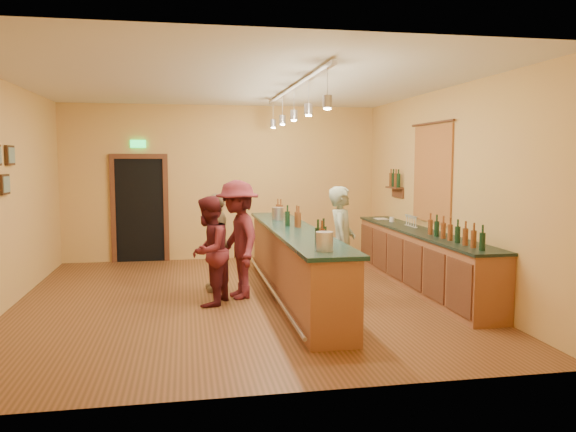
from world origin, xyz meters
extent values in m
plane|color=#5A3519|center=(0.00, 0.00, 0.00)|extent=(7.00, 7.00, 0.00)
cube|color=silver|center=(0.00, 0.00, 3.20)|extent=(6.50, 7.00, 0.02)
cube|color=#D9AA51|center=(0.00, 3.50, 1.60)|extent=(6.50, 0.02, 3.20)
cube|color=#D9AA51|center=(0.00, -3.50, 1.60)|extent=(6.50, 0.02, 3.20)
cube|color=#D9AA51|center=(-3.25, 0.00, 1.60)|extent=(0.02, 7.00, 3.20)
cube|color=#D9AA51|center=(3.25, 0.00, 1.60)|extent=(0.02, 7.00, 3.20)
cube|color=black|center=(-1.70, 3.48, 1.05)|extent=(0.95, 0.06, 2.10)
cube|color=#4E2617|center=(-2.22, 3.46, 1.05)|extent=(0.10, 0.08, 2.10)
cube|color=#4E2617|center=(-1.18, 3.46, 1.05)|extent=(0.10, 0.08, 2.10)
cube|color=#4E2617|center=(-1.70, 3.46, 2.15)|extent=(1.15, 0.08, 0.10)
cube|color=#19E54C|center=(-1.70, 3.45, 2.40)|extent=(0.30, 0.04, 0.15)
cube|color=maroon|center=(3.23, 0.40, 1.85)|extent=(0.03, 1.40, 1.60)
cube|color=#4E2617|center=(3.16, 1.90, 1.55)|extent=(0.16, 0.55, 0.03)
cube|color=#4E2617|center=(3.23, 1.90, 1.45)|extent=(0.03, 0.55, 0.18)
cube|color=brown|center=(2.97, 0.20, 0.45)|extent=(0.55, 4.50, 0.90)
cube|color=black|center=(2.97, 0.20, 0.92)|extent=(0.60, 4.55, 0.04)
cylinder|color=silver|center=(2.97, 1.50, 0.99)|extent=(0.09, 0.09, 0.09)
cube|color=silver|center=(2.94, 2.00, 0.95)|extent=(0.22, 0.30, 0.01)
cube|color=brown|center=(0.83, 0.00, 0.50)|extent=(0.60, 5.00, 1.00)
cube|color=#122D28|center=(0.83, 0.00, 1.02)|extent=(0.70, 5.10, 0.05)
cylinder|color=silver|center=(0.47, 0.00, 0.15)|extent=(0.05, 5.00, 0.05)
cylinder|color=silver|center=(0.78, -2.10, 1.16)|extent=(0.20, 0.20, 0.22)
cylinder|color=silver|center=(0.78, 1.20, 1.16)|extent=(0.20, 0.20, 0.22)
cube|color=silver|center=(0.83, 0.00, 3.14)|extent=(0.06, 4.60, 0.05)
cylinder|color=silver|center=(0.83, -2.00, 2.95)|extent=(0.01, 0.01, 0.35)
cylinder|color=#A5A5AD|center=(0.83, -2.00, 2.75)|extent=(0.11, 0.11, 0.14)
cylinder|color=#FFEABF|center=(0.83, -2.00, 2.67)|extent=(0.08, 0.08, 0.02)
cylinder|color=silver|center=(0.83, -1.00, 2.95)|extent=(0.01, 0.01, 0.35)
cylinder|color=#A5A5AD|center=(0.83, -1.00, 2.75)|extent=(0.11, 0.11, 0.14)
cylinder|color=#FFEABF|center=(0.83, -1.00, 2.67)|extent=(0.08, 0.08, 0.02)
cylinder|color=silver|center=(0.83, 0.00, 2.95)|extent=(0.01, 0.01, 0.35)
cylinder|color=#A5A5AD|center=(0.83, 0.00, 2.75)|extent=(0.11, 0.11, 0.14)
cylinder|color=#FFEABF|center=(0.83, 0.00, 2.67)|extent=(0.08, 0.08, 0.02)
cylinder|color=silver|center=(0.83, 1.00, 2.95)|extent=(0.01, 0.01, 0.35)
cylinder|color=#A5A5AD|center=(0.83, 1.00, 2.75)|extent=(0.11, 0.11, 0.14)
cylinder|color=#FFEABF|center=(0.83, 1.00, 2.67)|extent=(0.08, 0.08, 0.02)
cylinder|color=silver|center=(0.83, 2.00, 2.95)|extent=(0.01, 0.01, 0.35)
cylinder|color=#A5A5AD|center=(0.83, 2.00, 2.75)|extent=(0.11, 0.11, 0.14)
cylinder|color=#FFEABF|center=(0.83, 2.00, 2.67)|extent=(0.08, 0.08, 0.02)
imported|color=gray|center=(1.51, -0.26, 0.85)|extent=(0.59, 0.72, 1.69)
imported|color=#59191E|center=(-0.46, -0.28, 0.79)|extent=(0.86, 0.94, 1.57)
imported|color=#997A51|center=(-0.29, 0.62, 0.78)|extent=(0.44, 0.94, 1.56)
imported|color=#59191E|center=(-0.01, 0.08, 0.89)|extent=(0.89, 1.27, 1.79)
cylinder|color=olive|center=(1.66, 2.20, 0.70)|extent=(0.35, 0.35, 0.04)
cylinder|color=olive|center=(1.79, 2.20, 0.34)|extent=(0.04, 0.04, 0.68)
cylinder|color=olive|center=(1.59, 2.32, 0.34)|extent=(0.04, 0.04, 0.68)
cylinder|color=olive|center=(1.59, 2.08, 0.34)|extent=(0.04, 0.04, 0.68)
camera|label=1|loc=(-0.77, -8.28, 2.10)|focal=35.00mm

